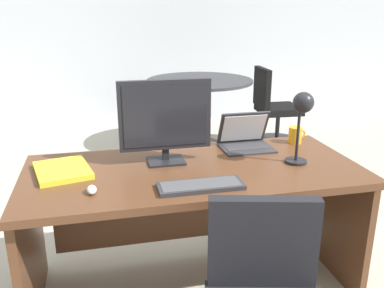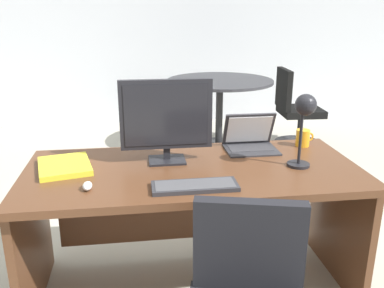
% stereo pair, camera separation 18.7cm
% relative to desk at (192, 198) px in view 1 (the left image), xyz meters
% --- Properties ---
extents(ground, '(12.00, 12.00, 0.00)m').
position_rel_desk_xyz_m(ground, '(0.00, 1.45, -0.53)').
color(ground, '#B7B2A3').
extents(back_wall, '(10.00, 0.10, 2.80)m').
position_rel_desk_xyz_m(back_wall, '(0.00, 3.73, 0.87)').
color(back_wall, silver).
rests_on(back_wall, ground).
extents(desk, '(1.77, 0.81, 0.74)m').
position_rel_desk_xyz_m(desk, '(0.00, 0.00, 0.00)').
color(desk, '#56331E').
rests_on(desk, ground).
extents(monitor, '(0.50, 0.16, 0.45)m').
position_rel_desk_xyz_m(monitor, '(-0.13, 0.07, 0.45)').
color(monitor, black).
rests_on(monitor, desk).
extents(laptop, '(0.30, 0.25, 0.22)m').
position_rel_desk_xyz_m(laptop, '(0.38, 0.23, 0.27)').
color(laptop, '#2D2D33').
rests_on(laptop, desk).
extents(keyboard, '(0.41, 0.14, 0.02)m').
position_rel_desk_xyz_m(keyboard, '(-0.03, -0.31, 0.21)').
color(keyboard, '#2D2D33').
rests_on(keyboard, desk).
extents(mouse, '(0.04, 0.08, 0.03)m').
position_rel_desk_xyz_m(mouse, '(-0.53, -0.25, 0.22)').
color(mouse, silver).
rests_on(mouse, desk).
extents(desk_lamp, '(0.12, 0.14, 0.40)m').
position_rel_desk_xyz_m(desk_lamp, '(0.56, -0.12, 0.49)').
color(desk_lamp, black).
rests_on(desk_lamp, desk).
extents(book, '(0.32, 0.37, 0.03)m').
position_rel_desk_xyz_m(book, '(-0.67, 0.03, 0.22)').
color(book, yellow).
rests_on(book, desk).
extents(coffee_mug, '(0.11, 0.08, 0.10)m').
position_rel_desk_xyz_m(coffee_mug, '(0.72, 0.23, 0.25)').
color(coffee_mug, orange).
rests_on(coffee_mug, desk).
extents(meeting_table, '(1.18, 1.18, 0.79)m').
position_rel_desk_xyz_m(meeting_table, '(0.65, 2.41, 0.06)').
color(meeting_table, black).
rests_on(meeting_table, ground).
extents(meeting_chair_near, '(0.56, 0.56, 0.90)m').
position_rel_desk_xyz_m(meeting_chair_near, '(1.53, 2.36, -0.17)').
color(meeting_chair_near, black).
rests_on(meeting_chair_near, ground).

